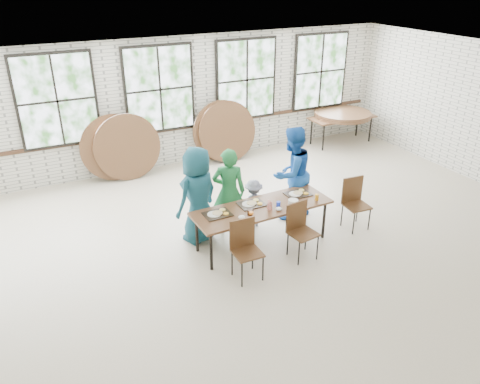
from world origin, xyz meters
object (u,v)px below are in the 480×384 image
at_px(dining_table, 262,209).
at_px(chair_near_left, 245,244).
at_px(chair_near_right, 300,226).
at_px(storage_table, 342,119).

relative_size(dining_table, chair_near_left, 2.55).
distance_m(chair_near_right, storage_table, 5.80).
bearing_deg(chair_near_left, dining_table, 45.72).
relative_size(dining_table, storage_table, 1.34).
bearing_deg(chair_near_right, dining_table, 117.62).
xyz_separation_m(dining_table, storage_table, (4.45, 3.58, -0.00)).
bearing_deg(chair_near_left, chair_near_right, 6.51).
xyz_separation_m(chair_near_right, storage_table, (4.06, 4.13, 0.13)).
bearing_deg(dining_table, chair_near_left, -137.14).
distance_m(chair_near_left, storage_table, 6.64).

